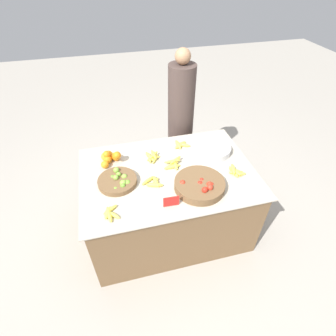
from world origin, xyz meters
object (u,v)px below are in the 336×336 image
(price_sign, at_px, (171,201))
(tomato_basket, at_px, (200,185))
(metal_bowl, at_px, (213,149))
(vendor_person, at_px, (180,125))
(lime_bowl, at_px, (118,181))

(price_sign, bearing_deg, tomato_basket, 27.81)
(tomato_basket, bearing_deg, metal_bowl, 56.77)
(tomato_basket, relative_size, metal_bowl, 1.20)
(metal_bowl, xyz_separation_m, vendor_person, (-0.15, 0.61, -0.06))
(metal_bowl, bearing_deg, price_sign, -134.72)
(lime_bowl, bearing_deg, metal_bowl, 13.00)
(lime_bowl, bearing_deg, tomato_basket, -19.17)
(metal_bowl, relative_size, vendor_person, 0.22)
(tomato_basket, height_order, vendor_person, vendor_person)
(lime_bowl, xyz_separation_m, metal_bowl, (0.94, 0.22, 0.01))
(vendor_person, bearing_deg, metal_bowl, -76.32)
(metal_bowl, relative_size, price_sign, 2.81)
(metal_bowl, bearing_deg, tomato_basket, -123.23)
(tomato_basket, height_order, price_sign, tomato_basket)
(price_sign, height_order, vendor_person, vendor_person)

